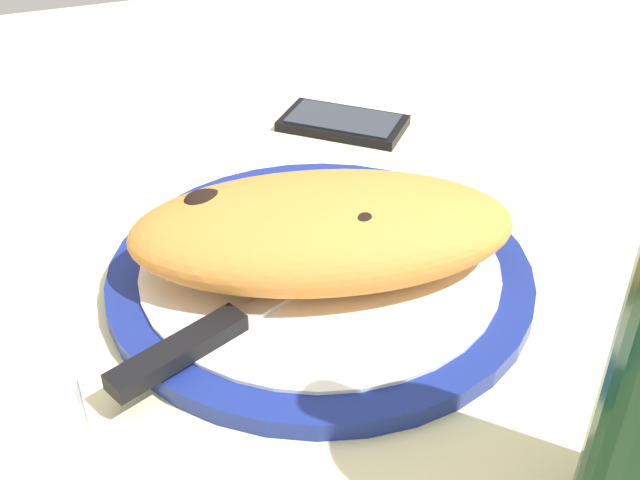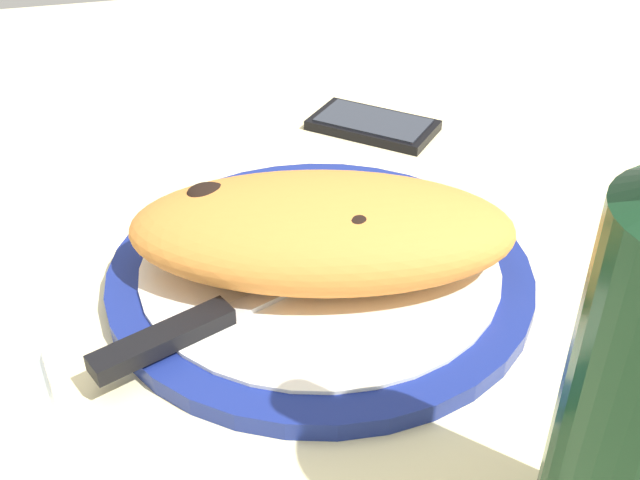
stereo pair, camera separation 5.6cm
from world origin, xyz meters
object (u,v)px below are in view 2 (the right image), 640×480
plate (320,271)px  smartphone (373,125)px  fork (263,207)px  knife (208,320)px  calzone (316,230)px

plate → smartphone: 26.35cm
plate → fork: (2.63, -8.48, 1.08)cm
knife → calzone: bearing=-152.4°
smartphone → plate: bearing=63.0°
knife → fork: bearing=-115.8°
calzone → knife: bearing=27.6°
smartphone → calzone: bearing=62.7°
plate → calzone: bearing=52.0°
calzone → fork: size_ratio=1.94×
calzone → knife: calzone is taller
calzone → fork: (2.20, -9.03, -3.07)cm
plate → fork: fork is taller
plate → smartphone: bearing=-117.0°
plate → knife: size_ratio=1.39×
smartphone → fork: bearing=45.7°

